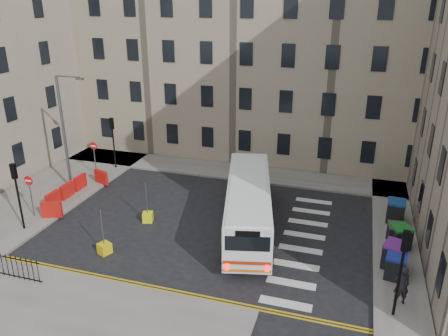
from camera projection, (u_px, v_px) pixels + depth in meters
The scene contains 22 objects.
ground at pixel (237, 228), 26.22m from camera, with size 120.00×120.00×0.00m, color black.
pavement_north at pixel (195, 167), 35.50m from camera, with size 36.00×3.20×0.15m, color slate.
pavement_east at pixel (393, 218), 27.24m from camera, with size 2.40×26.00×0.15m, color slate.
pavement_west at pixel (51, 192), 30.97m from camera, with size 6.00×22.00×0.15m, color slate.
pavement_sw at pixel (22, 310), 19.25m from camera, with size 20.00×6.00×0.15m, color slate.
terrace_north at pixel (209, 50), 38.80m from camera, with size 38.30×10.80×17.20m.
traffic_light_east at pixel (402, 261), 17.89m from camera, with size 0.28×0.22×4.10m.
traffic_light_nw at pixel (113, 135), 34.29m from camera, with size 0.28×0.22×4.10m.
traffic_light_sw at pixel (16, 186), 24.95m from camera, with size 0.28×0.22×4.10m.
streetlamp at pixel (64, 132), 30.03m from camera, with size 0.50×0.22×8.14m.
no_entry_north at pixel (94, 152), 32.94m from camera, with size 0.60×0.08×3.00m.
no_entry_south at pixel (30, 188), 26.72m from camera, with size 0.60×0.08×3.00m.
roadworks_barriers at pixel (72, 191), 29.72m from camera, with size 1.66×6.26×1.00m.
bus at pixel (248, 203), 25.59m from camera, with size 4.92×10.93×2.90m.
wheelie_bin_a at pixel (395, 266), 21.21m from camera, with size 1.10×1.22×1.20m.
wheelie_bin_b at pixel (394, 255), 22.01m from camera, with size 1.37×1.47×1.33m.
wheelie_bin_c at pixel (400, 237), 23.81m from camera, with size 1.33×1.41×1.24m.
wheelie_bin_d at pixel (396, 234), 24.12m from camera, with size 0.99×1.12×1.17m.
wheelie_bin_e at pixel (396, 211), 26.58m from camera, with size 1.14×1.28×1.33m.
pedestrian at pixel (402, 285), 19.25m from camera, with size 0.69×0.45×1.89m, color black.
bollard_yellow at pixel (148, 217), 26.94m from camera, with size 0.60×0.60×0.60m, color #E3F00D.
bollard_chevron at pixel (105, 248), 23.57m from camera, with size 0.60×0.60×0.60m, color yellow.
Camera 1 is at (6.17, -22.27, 12.93)m, focal length 35.00 mm.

